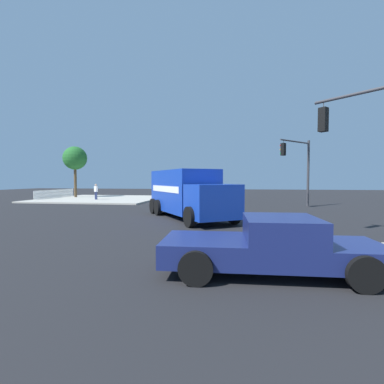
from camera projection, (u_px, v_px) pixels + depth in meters
ground_plane at (204, 216)px, 17.58m from camera, size 100.00×100.00×0.00m
sidewalk_corner_near at (103, 199)px, 32.69m from camera, size 12.61×12.61×0.14m
delivery_truck at (188, 193)px, 16.86m from camera, size 7.78×6.32×2.85m
traffic_light_primary at (300, 163)px, 23.22m from camera, size 2.98×2.84×5.58m
traffic_light_secondary at (382, 137)px, 9.70m from camera, size 2.67×2.75×5.51m
pickup_navy at (272, 244)px, 6.88m from camera, size 2.43×5.28×1.38m
pedestrian_near_corner at (96, 191)px, 30.47m from camera, size 0.31×0.51×1.68m
picket_fence_run at (55, 194)px, 33.62m from camera, size 7.30×0.05×0.95m
shade_tree_near at (75, 158)px, 34.55m from camera, size 2.82×2.82×6.18m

